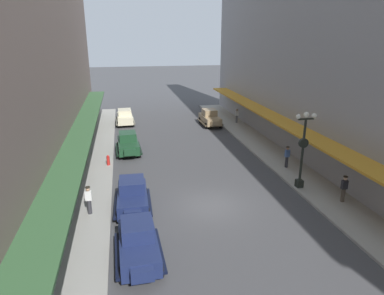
{
  "coord_description": "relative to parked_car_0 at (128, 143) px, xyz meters",
  "views": [
    {
      "loc": [
        -4.92,
        -18.23,
        9.9
      ],
      "look_at": [
        0.0,
        6.0,
        1.8
      ],
      "focal_mm": 32.11,
      "sensor_mm": 36.0,
      "label": 1
    }
  ],
  "objects": [
    {
      "name": "sidewalk_right",
      "position": [
        12.21,
        -10.95,
        -0.87
      ],
      "size": [
        3.0,
        60.0,
        0.15
      ],
      "primitive_type": "cube",
      "color": "#99968E",
      "rests_on": "ground"
    },
    {
      "name": "lamp_post_with_clock",
      "position": [
        11.11,
        -9.81,
        2.04
      ],
      "size": [
        1.42,
        0.44,
        5.16
      ],
      "color": "black",
      "rests_on": "sidewalk_right"
    },
    {
      "name": "pedestrian_2",
      "position": [
        -2.46,
        -10.8,
        0.07
      ],
      "size": [
        0.36,
        0.28,
        1.67
      ],
      "color": "#2D2D33",
      "rests_on": "sidewalk_left"
    },
    {
      "name": "parked_car_3",
      "position": [
        -0.11,
        10.45,
        0.0
      ],
      "size": [
        2.24,
        4.3,
        1.84
      ],
      "color": "beige",
      "rests_on": "ground"
    },
    {
      "name": "pedestrian_5",
      "position": [
        12.67,
        -12.33,
        0.07
      ],
      "size": [
        0.36,
        0.28,
        1.67
      ],
      "color": "#4C4238",
      "rests_on": "sidewalk_right"
    },
    {
      "name": "pedestrian_1",
      "position": [
        -3.49,
        5.48,
        0.07
      ],
      "size": [
        0.36,
        0.28,
        1.67
      ],
      "color": "#4C4238",
      "rests_on": "sidewalk_left"
    },
    {
      "name": "parked_car_2",
      "position": [
        0.07,
        -15.44,
        0.0
      ],
      "size": [
        2.22,
        4.29,
        1.84
      ],
      "color": "#19234C",
      "rests_on": "ground"
    },
    {
      "name": "pedestrian_3",
      "position": [
        11.92,
        -6.28,
        0.07
      ],
      "size": [
        0.36,
        0.28,
        1.67
      ],
      "color": "#2D2D33",
      "rests_on": "sidewalk_right"
    },
    {
      "name": "pedestrian_4",
      "position": [
        12.71,
        8.15,
        0.05
      ],
      "size": [
        0.36,
        0.24,
        1.64
      ],
      "color": "slate",
      "rests_on": "sidewalk_right"
    },
    {
      "name": "pedestrian_0",
      "position": [
        -3.54,
        -9.24,
        0.05
      ],
      "size": [
        0.36,
        0.24,
        1.64
      ],
      "color": "slate",
      "rests_on": "sidewalk_left"
    },
    {
      "name": "sidewalk_left",
      "position": [
        -2.79,
        -10.95,
        -0.87
      ],
      "size": [
        3.0,
        60.0,
        0.15
      ],
      "primitive_type": "cube",
      "color": "#99968E",
      "rests_on": "ground"
    },
    {
      "name": "parked_car_1",
      "position": [
        -0.01,
        -10.48,
        0.0
      ],
      "size": [
        2.23,
        4.29,
        1.84
      ],
      "color": "#19234C",
      "rests_on": "ground"
    },
    {
      "name": "fire_hydrant",
      "position": [
        -1.64,
        -3.05,
        -0.38
      ],
      "size": [
        0.24,
        0.24,
        0.82
      ],
      "color": "#B21E19",
      "rests_on": "sidewalk_left"
    },
    {
      "name": "ground_plane",
      "position": [
        4.71,
        -10.95,
        -0.94
      ],
      "size": [
        200.0,
        200.0,
        0.0
      ],
      "primitive_type": "plane",
      "color": "#424244"
    },
    {
      "name": "parked_car_4",
      "position": [
        9.45,
        8.08,
        0.0
      ],
      "size": [
        2.26,
        4.3,
        1.84
      ],
      "color": "#997F5B",
      "rests_on": "ground"
    },
    {
      "name": "parked_car_0",
      "position": [
        0.0,
        0.0,
        0.0
      ],
      "size": [
        2.27,
        4.31,
        1.84
      ],
      "color": "#193D23",
      "rests_on": "ground"
    }
  ]
}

